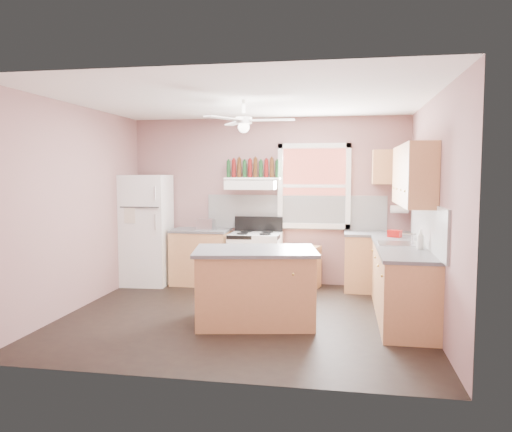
% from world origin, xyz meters
% --- Properties ---
extents(floor, '(4.50, 4.50, 0.00)m').
position_xyz_m(floor, '(0.00, 0.00, 0.00)').
color(floor, black).
rests_on(floor, ground).
extents(ceiling, '(4.50, 4.50, 0.00)m').
position_xyz_m(ceiling, '(0.00, 0.00, 2.70)').
color(ceiling, white).
rests_on(ceiling, ground).
extents(wall_back, '(4.50, 0.05, 2.70)m').
position_xyz_m(wall_back, '(0.00, 2.02, 1.35)').
color(wall_back, '#8A6260').
rests_on(wall_back, ground).
extents(wall_right, '(0.05, 4.00, 2.70)m').
position_xyz_m(wall_right, '(2.27, 0.00, 1.35)').
color(wall_right, '#8A6260').
rests_on(wall_right, ground).
extents(wall_left, '(0.05, 4.00, 2.70)m').
position_xyz_m(wall_left, '(-2.27, 0.00, 1.35)').
color(wall_left, '#8A6260').
rests_on(wall_left, ground).
extents(backsplash_back, '(2.90, 0.03, 0.55)m').
position_xyz_m(backsplash_back, '(0.45, 1.99, 1.18)').
color(backsplash_back, white).
rests_on(backsplash_back, wall_back).
extents(backsplash_right, '(0.03, 2.60, 0.55)m').
position_xyz_m(backsplash_right, '(2.23, 0.30, 1.18)').
color(backsplash_right, white).
rests_on(backsplash_right, wall_right).
extents(window_view, '(1.00, 0.02, 1.20)m').
position_xyz_m(window_view, '(0.75, 1.98, 1.60)').
color(window_view, brown).
rests_on(window_view, wall_back).
extents(window_frame, '(1.16, 0.07, 1.36)m').
position_xyz_m(window_frame, '(0.75, 1.96, 1.60)').
color(window_frame, white).
rests_on(window_frame, wall_back).
extents(refrigerator, '(0.80, 0.79, 1.78)m').
position_xyz_m(refrigerator, '(-1.95, 1.57, 0.89)').
color(refrigerator, white).
rests_on(refrigerator, floor).
extents(base_cabinet_left, '(0.90, 0.60, 0.86)m').
position_xyz_m(base_cabinet_left, '(-1.06, 1.70, 0.43)').
color(base_cabinet_left, '#B07A49').
rests_on(base_cabinet_left, floor).
extents(counter_left, '(0.92, 0.62, 0.04)m').
position_xyz_m(counter_left, '(-1.06, 1.70, 0.88)').
color(counter_left, '#4D4D50').
rests_on(counter_left, base_cabinet_left).
extents(toaster, '(0.30, 0.19, 0.18)m').
position_xyz_m(toaster, '(-0.95, 1.61, 0.99)').
color(toaster, silver).
rests_on(toaster, counter_left).
extents(stove, '(0.80, 0.65, 0.86)m').
position_xyz_m(stove, '(-0.14, 1.62, 0.43)').
color(stove, white).
rests_on(stove, floor).
extents(range_hood, '(0.78, 0.50, 0.14)m').
position_xyz_m(range_hood, '(-0.23, 1.75, 1.62)').
color(range_hood, white).
rests_on(range_hood, wall_back).
extents(bottle_shelf, '(0.90, 0.26, 0.03)m').
position_xyz_m(bottle_shelf, '(-0.23, 1.87, 1.72)').
color(bottle_shelf, white).
rests_on(bottle_shelf, range_hood).
extents(cart, '(0.75, 0.60, 0.66)m').
position_xyz_m(cart, '(0.51, 1.72, 0.33)').
color(cart, '#B07A49').
rests_on(cart, floor).
extents(base_cabinet_corner, '(1.00, 0.60, 0.86)m').
position_xyz_m(base_cabinet_corner, '(1.75, 1.70, 0.43)').
color(base_cabinet_corner, '#B07A49').
rests_on(base_cabinet_corner, floor).
extents(base_cabinet_right, '(0.60, 2.20, 0.86)m').
position_xyz_m(base_cabinet_right, '(1.95, 0.30, 0.43)').
color(base_cabinet_right, '#B07A49').
rests_on(base_cabinet_right, floor).
extents(counter_corner, '(1.02, 0.62, 0.04)m').
position_xyz_m(counter_corner, '(1.75, 1.70, 0.88)').
color(counter_corner, '#4D4D50').
rests_on(counter_corner, base_cabinet_corner).
extents(counter_right, '(0.62, 2.22, 0.04)m').
position_xyz_m(counter_right, '(1.94, 0.30, 0.88)').
color(counter_right, '#4D4D50').
rests_on(counter_right, base_cabinet_right).
extents(sink, '(0.55, 0.45, 0.03)m').
position_xyz_m(sink, '(1.94, 0.50, 0.90)').
color(sink, silver).
rests_on(sink, counter_right).
extents(faucet, '(0.03, 0.03, 0.14)m').
position_xyz_m(faucet, '(2.10, 0.50, 0.97)').
color(faucet, silver).
rests_on(faucet, sink).
extents(upper_cabinet_right, '(0.33, 1.80, 0.76)m').
position_xyz_m(upper_cabinet_right, '(2.08, 0.50, 1.78)').
color(upper_cabinet_right, '#B07A49').
rests_on(upper_cabinet_right, wall_right).
extents(upper_cabinet_corner, '(0.60, 0.33, 0.52)m').
position_xyz_m(upper_cabinet_corner, '(1.95, 1.83, 1.90)').
color(upper_cabinet_corner, '#B07A49').
rests_on(upper_cabinet_corner, wall_back).
extents(paper_towel, '(0.26, 0.12, 0.12)m').
position_xyz_m(paper_towel, '(2.07, 1.86, 1.25)').
color(paper_towel, white).
rests_on(paper_towel, wall_back).
extents(island, '(1.50, 1.10, 0.86)m').
position_xyz_m(island, '(0.19, -0.25, 0.43)').
color(island, '#B07A49').
rests_on(island, floor).
extents(island_top, '(1.59, 1.19, 0.04)m').
position_xyz_m(island_top, '(0.19, -0.25, 0.88)').
color(island_top, '#4D4D50').
rests_on(island_top, island).
extents(ceiling_fan_hub, '(0.20, 0.20, 0.08)m').
position_xyz_m(ceiling_fan_hub, '(0.00, 0.00, 2.45)').
color(ceiling_fan_hub, white).
rests_on(ceiling_fan_hub, ceiling).
extents(soap_bottle, '(0.10, 0.10, 0.24)m').
position_xyz_m(soap_bottle, '(2.13, 0.07, 1.02)').
color(soap_bottle, silver).
rests_on(soap_bottle, counter_right).
extents(red_caddy, '(0.21, 0.18, 0.10)m').
position_xyz_m(red_caddy, '(1.94, 1.20, 0.95)').
color(red_caddy, '#AA110E').
rests_on(red_caddy, counter_right).
extents(wine_bottles, '(0.86, 0.06, 0.31)m').
position_xyz_m(wine_bottles, '(-0.23, 1.87, 1.88)').
color(wine_bottles, '#143819').
rests_on(wine_bottles, bottle_shelf).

